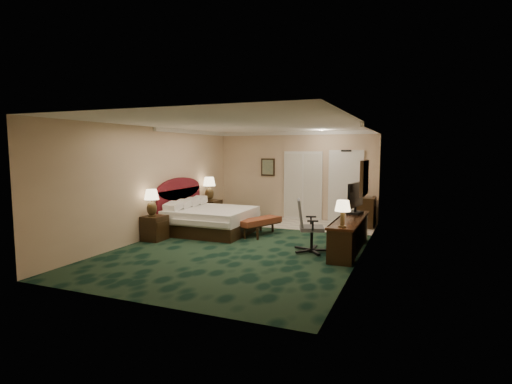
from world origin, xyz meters
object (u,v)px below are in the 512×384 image
at_px(desk, 349,235).
at_px(minibar, 366,212).
at_px(nightstand_far, 211,211).
at_px(lamp_near, 152,203).
at_px(nightstand_near, 155,228).
at_px(desk_chair, 312,226).
at_px(lamp_far, 209,189).
at_px(bed_bench, 259,227).
at_px(tv, 355,198).
at_px(bed, 212,221).

relative_size(desk, minibar, 2.90).
height_order(nightstand_far, lamp_near, lamp_near).
height_order(nightstand_near, desk_chair, desk_chair).
height_order(nightstand_near, nightstand_far, nightstand_far).
xyz_separation_m(desk, desk_chair, (-0.72, -0.39, 0.21)).
relative_size(nightstand_near, desk, 0.24).
xyz_separation_m(lamp_far, desk, (4.48, -2.02, -0.64)).
height_order(bed_bench, tv, tv).
bearing_deg(desk, lamp_far, 155.67).
distance_m(bed, desk, 3.67).
distance_m(desk, desk_chair, 0.84).
relative_size(lamp_near, lamp_far, 0.91).
relative_size(nightstand_near, desk_chair, 0.52).
distance_m(nightstand_far, minibar, 4.54).
xyz_separation_m(nightstand_near, lamp_near, (-0.02, -0.06, 0.61)).
distance_m(bed, nightstand_near, 1.53).
bearing_deg(tv, lamp_far, 172.70).
relative_size(bed, desk, 0.82).
distance_m(bed, nightstand_far, 1.68).
distance_m(lamp_far, desk, 4.95).
relative_size(lamp_near, desk, 0.26).
distance_m(bed_bench, tv, 2.53).
height_order(bed, desk_chair, desk_chair).
distance_m(bed_bench, minibar, 3.19).
relative_size(bed, nightstand_far, 3.13).
distance_m(lamp_far, tv, 4.70).
relative_size(nightstand_near, lamp_near, 0.92).
relative_size(bed_bench, tv, 1.37).
bearing_deg(nightstand_near, bed_bench, 35.03).
bearing_deg(lamp_near, nightstand_near, 70.09).
bearing_deg(lamp_far, desk, -24.33).
bearing_deg(tv, minibar, 99.79).
xyz_separation_m(desk, minibar, (0.01, 2.89, 0.07)).
height_order(lamp_far, minibar, lamp_far).
bearing_deg(nightstand_far, minibar, 10.87).
height_order(bed, bed_bench, bed).
height_order(tv, desk_chair, tv).
bearing_deg(desk, nightstand_near, -171.06).
xyz_separation_m(bed, nightstand_near, (-0.84, -1.27, -0.02)).
distance_m(nightstand_near, desk, 4.52).
height_order(nightstand_near, lamp_far, lamp_far).
relative_size(bed_bench, desk_chair, 1.13).
distance_m(nightstand_near, minibar, 5.74).
distance_m(bed, tv, 3.71).
xyz_separation_m(nightstand_far, minibar, (4.45, 0.85, 0.10)).
distance_m(desk, tv, 0.96).
relative_size(bed, nightstand_near, 3.41).
xyz_separation_m(lamp_far, minibar, (4.49, 0.87, -0.57)).
xyz_separation_m(bed_bench, desk, (2.36, -0.77, 0.14)).
bearing_deg(tv, desk_chair, -115.48).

